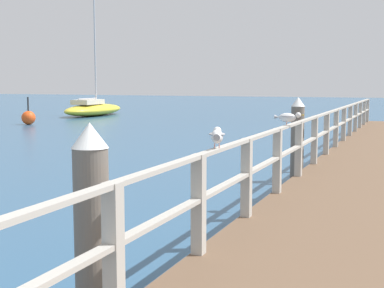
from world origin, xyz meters
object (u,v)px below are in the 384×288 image
at_px(dock_piling_near, 92,236).
at_px(boat_0, 93,109).
at_px(dock_piling_far, 297,139).
at_px(seagull_foreground, 217,136).
at_px(channel_buoy, 28,118).
at_px(seagull_background, 288,117).

xyz_separation_m(dock_piling_near, boat_0, (-16.86, 25.77, -0.47)).
xyz_separation_m(dock_piling_far, boat_0, (-16.86, 17.89, -0.47)).
bearing_deg(seagull_foreground, channel_buoy, 115.51).
bearing_deg(dock_piling_near, boat_0, 123.20).
distance_m(dock_piling_near, channel_buoy, 24.16).
bearing_deg(channel_buoy, dock_piling_far, -33.26).
distance_m(seagull_foreground, boat_0, 29.51).
relative_size(dock_piling_far, seagull_foreground, 3.92).
xyz_separation_m(dock_piling_near, seagull_background, (0.39, 5.18, 0.64)).
bearing_deg(seagull_background, seagull_foreground, -10.44).
bearing_deg(seagull_background, dock_piling_near, -14.53).
relative_size(boat_0, channel_buoy, 5.88).
bearing_deg(seagull_foreground, dock_piling_far, 74.46).
xyz_separation_m(seagull_background, boat_0, (-17.25, 20.58, -1.12)).
distance_m(dock_piling_far, boat_0, 24.59).
bearing_deg(boat_0, channel_buoy, -84.94).
xyz_separation_m(dock_piling_far, seagull_background, (0.39, -2.69, 0.64)).
distance_m(dock_piling_near, seagull_foreground, 1.99).
bearing_deg(dock_piling_far, channel_buoy, 146.74).
bearing_deg(dock_piling_near, seagull_background, 85.72).
bearing_deg(dock_piling_near, dock_piling_far, 90.00).
height_order(dock_piling_near, seagull_foreground, dock_piling_near).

